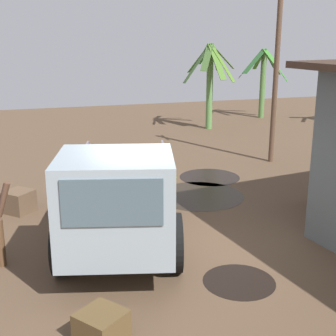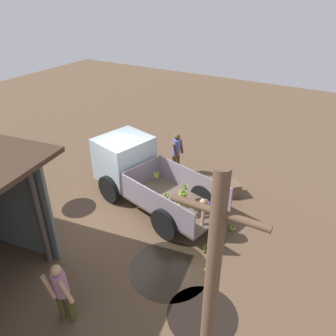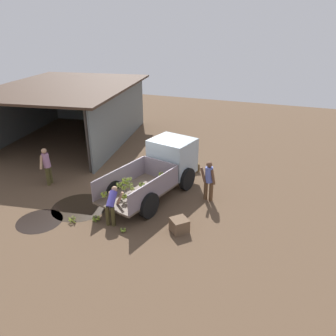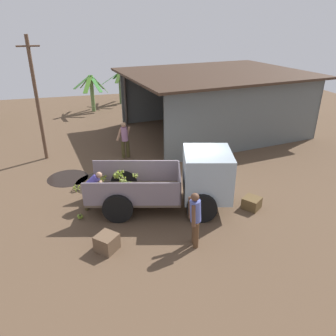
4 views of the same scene
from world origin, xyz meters
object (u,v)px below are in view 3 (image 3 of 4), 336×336
at_px(cargo_truck, 165,164).
at_px(wooden_crate_1, 192,167).
at_px(person_foreground_visitor, 209,179).
at_px(banana_bunch_on_ground_1, 72,219).
at_px(person_worker_loading, 112,204).
at_px(wooden_crate_0, 179,225).
at_px(person_bystander_near_shed, 47,165).
at_px(banana_bunch_on_ground_2, 123,230).
at_px(banana_bunch_on_ground_0, 96,218).

distance_m(cargo_truck, wooden_crate_1, 2.28).
distance_m(person_foreground_visitor, banana_bunch_on_ground_1, 5.36).
bearing_deg(cargo_truck, person_worker_loading, -179.29).
relative_size(cargo_truck, wooden_crate_0, 9.15).
bearing_deg(person_bystander_near_shed, wooden_crate_0, 154.30).
xyz_separation_m(wooden_crate_0, wooden_crate_1, (4.99, 0.99, -0.04)).
distance_m(person_worker_loading, banana_bunch_on_ground_2, 1.01).
height_order(banana_bunch_on_ground_2, wooden_crate_0, wooden_crate_0).
distance_m(person_foreground_visitor, wooden_crate_1, 3.00).
xyz_separation_m(person_foreground_visitor, banana_bunch_on_ground_2, (-3.16, 2.20, -0.85)).
relative_size(person_foreground_visitor, banana_bunch_on_ground_0, 5.50).
bearing_deg(person_worker_loading, banana_bunch_on_ground_1, 105.13).
xyz_separation_m(banana_bunch_on_ground_1, wooden_crate_0, (0.83, -3.77, 0.10)).
bearing_deg(cargo_truck, banana_bunch_on_ground_1, 164.85).
relative_size(cargo_truck, person_bystander_near_shed, 2.97).
xyz_separation_m(cargo_truck, banana_bunch_on_ground_1, (-3.81, 2.14, -0.94)).
bearing_deg(person_bystander_near_shed, banana_bunch_on_ground_1, 127.76).
bearing_deg(person_worker_loading, person_bystander_near_shed, 61.20).
relative_size(person_worker_loading, wooden_crate_0, 2.36).
distance_m(person_bystander_near_shed, banana_bunch_on_ground_1, 3.68).
relative_size(cargo_truck, wooden_crate_1, 9.29).
bearing_deg(person_worker_loading, banana_bunch_on_ground_2, -130.93).
relative_size(person_foreground_visitor, person_bystander_near_shed, 1.00).
distance_m(banana_bunch_on_ground_0, wooden_crate_1, 5.80).
xyz_separation_m(banana_bunch_on_ground_0, wooden_crate_1, (5.43, -2.04, 0.09)).
bearing_deg(person_bystander_near_shed, banana_bunch_on_ground_2, 142.36).
height_order(person_foreground_visitor, person_bystander_near_shed, person_foreground_visitor).
relative_size(banana_bunch_on_ground_0, banana_bunch_on_ground_1, 1.01).
bearing_deg(banana_bunch_on_ground_0, person_foreground_visitor, -50.00).
distance_m(person_bystander_near_shed, banana_bunch_on_ground_0, 4.08).
height_order(cargo_truck, banana_bunch_on_ground_0, cargo_truck).
bearing_deg(wooden_crate_0, person_worker_loading, 96.88).
height_order(person_bystander_near_shed, banana_bunch_on_ground_2, person_bystander_near_shed).
xyz_separation_m(person_worker_loading, wooden_crate_0, (0.29, -2.42, -0.52)).
bearing_deg(wooden_crate_1, person_bystander_near_shed, 122.61).
distance_m(wooden_crate_0, wooden_crate_1, 5.09).
bearing_deg(wooden_crate_0, banana_bunch_on_ground_2, 111.87).
xyz_separation_m(cargo_truck, person_bystander_near_shed, (-1.56, 4.94, -0.14)).
distance_m(cargo_truck, person_worker_loading, 3.38).
relative_size(person_foreground_visitor, banana_bunch_on_ground_2, 7.86).
bearing_deg(banana_bunch_on_ground_2, banana_bunch_on_ground_1, 93.05).
relative_size(person_bystander_near_shed, banana_bunch_on_ground_2, 7.83).
bearing_deg(banana_bunch_on_ground_0, banana_bunch_on_ground_1, 117.65).
height_order(banana_bunch_on_ground_1, banana_bunch_on_ground_2, banana_bunch_on_ground_1).
distance_m(person_worker_loading, person_bystander_near_shed, 4.50).
distance_m(banana_bunch_on_ground_0, banana_bunch_on_ground_2, 1.27).
xyz_separation_m(person_foreground_visitor, person_bystander_near_shed, (-1.02, 6.97, -0.00)).
height_order(person_worker_loading, banana_bunch_on_ground_0, person_worker_loading).
xyz_separation_m(banana_bunch_on_ground_1, wooden_crate_1, (5.82, -2.78, 0.06)).
bearing_deg(banana_bunch_on_ground_0, wooden_crate_0, -81.74).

